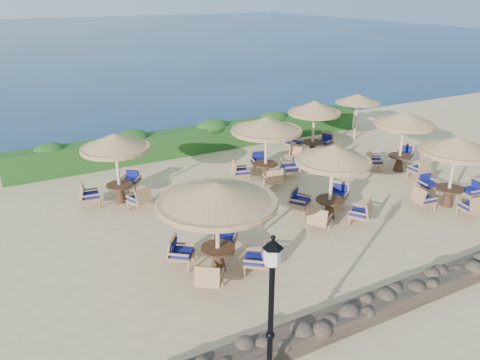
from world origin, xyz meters
TOP-DOWN VIEW (x-y plane):
  - ground at (0.00, 0.00)m, footprint 120.00×120.00m
  - sea at (0.00, 70.00)m, footprint 160.00×160.00m
  - hedge at (0.00, 7.20)m, footprint 18.00×0.90m
  - stone_wall at (0.00, -6.20)m, footprint 15.00×0.65m
  - lamp_post at (-4.80, -6.80)m, footprint 0.44×0.44m
  - extra_parasol at (7.80, 5.20)m, footprint 2.30×2.30m
  - cafe_set_0 at (-3.91, -2.60)m, footprint 3.32×3.32m
  - cafe_set_1 at (0.86, -1.50)m, footprint 2.70×2.70m
  - cafe_set_2 at (5.30, -2.75)m, footprint 2.87×2.87m
  - cafe_set_3 at (-5.16, 3.21)m, footprint 2.68×2.75m
  - cafe_set_4 at (0.76, 2.59)m, footprint 2.90×2.90m
  - cafe_set_5 at (4.23, 4.08)m, footprint 2.87×2.87m
  - cafe_set_6 at (6.39, 0.70)m, footprint 2.77×2.68m

SIDE VIEW (x-z plane):
  - ground at x=0.00m, z-range 0.00..0.00m
  - sea at x=0.00m, z-range 0.00..0.00m
  - stone_wall at x=0.00m, z-range 0.00..0.44m
  - hedge at x=0.00m, z-range 0.00..1.20m
  - lamp_post at x=-4.80m, z-range -0.10..3.21m
  - cafe_set_5 at x=4.23m, z-range 0.39..3.04m
  - cafe_set_1 at x=0.86m, z-range 0.43..3.08m
  - cafe_set_2 at x=5.30m, z-range 0.43..3.09m
  - cafe_set_3 at x=-5.16m, z-range 0.51..3.16m
  - cafe_set_4 at x=0.76m, z-range 0.52..3.18m
  - cafe_set_6 at x=6.39m, z-range 0.52..3.18m
  - cafe_set_0 at x=-3.91m, z-range 0.61..3.27m
  - extra_parasol at x=7.80m, z-range 0.97..3.37m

